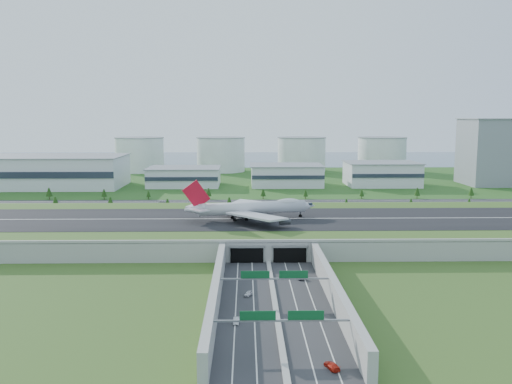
{
  "coord_description": "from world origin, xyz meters",
  "views": [
    {
      "loc": [
        -8.89,
        -258.78,
        57.71
      ],
      "look_at": [
        -3.27,
        35.0,
        16.41
      ],
      "focal_mm": 38.0,
      "sensor_mm": 36.0,
      "label": 1
    }
  ],
  "objects_px": {
    "car_2": "(299,276)",
    "car_3": "(332,366)",
    "fuel_tank_a": "(140,155)",
    "car_5": "(286,201)",
    "office_tower": "(492,152)",
    "car_7": "(161,201)",
    "car_1": "(236,320)",
    "car_4": "(32,205)",
    "boeing_747": "(252,208)",
    "car_0": "(249,293)"
  },
  "relations": [
    {
      "from": "car_2",
      "to": "car_3",
      "type": "bearing_deg",
      "value": 67.97
    },
    {
      "from": "fuel_tank_a",
      "to": "car_5",
      "type": "height_order",
      "value": "fuel_tank_a"
    },
    {
      "from": "car_3",
      "to": "office_tower",
      "type": "bearing_deg",
      "value": -138.87
    },
    {
      "from": "fuel_tank_a",
      "to": "car_7",
      "type": "bearing_deg",
      "value": -75.41
    },
    {
      "from": "car_1",
      "to": "car_3",
      "type": "distance_m",
      "value": 36.05
    },
    {
      "from": "car_4",
      "to": "car_5",
      "type": "relative_size",
      "value": 0.98
    },
    {
      "from": "boeing_747",
      "to": "car_1",
      "type": "relative_size",
      "value": 14.14
    },
    {
      "from": "fuel_tank_a",
      "to": "car_4",
      "type": "bearing_deg",
      "value": -96.84
    },
    {
      "from": "car_4",
      "to": "boeing_747",
      "type": "bearing_deg",
      "value": -124.15
    },
    {
      "from": "car_7",
      "to": "car_0",
      "type": "bearing_deg",
      "value": 6.62
    },
    {
      "from": "car_1",
      "to": "car_5",
      "type": "bearing_deg",
      "value": 84.68
    },
    {
      "from": "fuel_tank_a",
      "to": "car_7",
      "type": "distance_m",
      "value": 215.91
    },
    {
      "from": "car_0",
      "to": "car_1",
      "type": "height_order",
      "value": "car_1"
    },
    {
      "from": "car_0",
      "to": "car_4",
      "type": "xyz_separation_m",
      "value": [
        -138.63,
        177.56,
        -0.0
      ]
    },
    {
      "from": "car_5",
      "to": "fuel_tank_a",
      "type": "bearing_deg",
      "value": -122.07
    },
    {
      "from": "office_tower",
      "to": "fuel_tank_a",
      "type": "distance_m",
      "value": 340.18
    },
    {
      "from": "office_tower",
      "to": "car_5",
      "type": "distance_m",
      "value": 206.0
    },
    {
      "from": "car_0",
      "to": "car_1",
      "type": "xyz_separation_m",
      "value": [
        -3.59,
        -23.32,
        0.03
      ]
    },
    {
      "from": "car_0",
      "to": "car_5",
      "type": "height_order",
      "value": "car_0"
    },
    {
      "from": "office_tower",
      "to": "car_1",
      "type": "xyz_separation_m",
      "value": [
        -211.65,
        -308.41,
        -26.62
      ]
    },
    {
      "from": "car_0",
      "to": "car_1",
      "type": "relative_size",
      "value": 0.93
    },
    {
      "from": "car_5",
      "to": "car_7",
      "type": "bearing_deg",
      "value": -65.77
    },
    {
      "from": "car_5",
      "to": "car_1",
      "type": "bearing_deg",
      "value": 16.4
    },
    {
      "from": "boeing_747",
      "to": "car_3",
      "type": "height_order",
      "value": "boeing_747"
    },
    {
      "from": "car_0",
      "to": "car_4",
      "type": "height_order",
      "value": "car_0"
    },
    {
      "from": "car_1",
      "to": "car_2",
      "type": "xyz_separation_m",
      "value": [
        21.83,
        41.68,
        0.1
      ]
    },
    {
      "from": "car_1",
      "to": "car_3",
      "type": "xyz_separation_m",
      "value": [
        22.45,
        -28.21,
        0.0
      ]
    },
    {
      "from": "car_0",
      "to": "car_3",
      "type": "bearing_deg",
      "value": -45.88
    },
    {
      "from": "office_tower",
      "to": "car_0",
      "type": "height_order",
      "value": "office_tower"
    },
    {
      "from": "boeing_747",
      "to": "car_3",
      "type": "xyz_separation_m",
      "value": [
        16.92,
        -140.14,
        -12.9
      ]
    },
    {
      "from": "boeing_747",
      "to": "car_1",
      "type": "height_order",
      "value": "boeing_747"
    },
    {
      "from": "car_2",
      "to": "car_7",
      "type": "relative_size",
      "value": 1.07
    },
    {
      "from": "fuel_tank_a",
      "to": "boeing_747",
      "type": "distance_m",
      "value": 331.66
    },
    {
      "from": "office_tower",
      "to": "car_5",
      "type": "relative_size",
      "value": 12.73
    },
    {
      "from": "fuel_tank_a",
      "to": "car_3",
      "type": "bearing_deg",
      "value": -73.85
    },
    {
      "from": "car_1",
      "to": "car_4",
      "type": "bearing_deg",
      "value": 126.55
    },
    {
      "from": "boeing_747",
      "to": "car_7",
      "type": "height_order",
      "value": "boeing_747"
    },
    {
      "from": "car_0",
      "to": "car_5",
      "type": "xyz_separation_m",
      "value": [
        26.46,
        191.57,
        -0.02
      ]
    },
    {
      "from": "car_0",
      "to": "car_3",
      "type": "relative_size",
      "value": 0.82
    },
    {
      "from": "car_4",
      "to": "car_7",
      "type": "xyz_separation_m",
      "value": [
        80.91,
        14.19,
        0.11
      ]
    },
    {
      "from": "car_4",
      "to": "car_3",
      "type": "bearing_deg",
      "value": -147.32
    },
    {
      "from": "fuel_tank_a",
      "to": "car_3",
      "type": "relative_size",
      "value": 9.56
    },
    {
      "from": "office_tower",
      "to": "fuel_tank_a",
      "type": "xyz_separation_m",
      "value": [
        -320.0,
        115.0,
        -10.0
      ]
    },
    {
      "from": "fuel_tank_a",
      "to": "car_7",
      "type": "height_order",
      "value": "fuel_tank_a"
    },
    {
      "from": "office_tower",
      "to": "car_1",
      "type": "height_order",
      "value": "office_tower"
    },
    {
      "from": "car_2",
      "to": "car_5",
      "type": "distance_m",
      "value": 173.41
    },
    {
      "from": "car_7",
      "to": "car_4",
      "type": "bearing_deg",
      "value": -90.19
    },
    {
      "from": "office_tower",
      "to": "car_7",
      "type": "relative_size",
      "value": 9.59
    },
    {
      "from": "fuel_tank_a",
      "to": "car_1",
      "type": "relative_size",
      "value": 10.89
    },
    {
      "from": "car_3",
      "to": "car_4",
      "type": "bearing_deg",
      "value": -75.03
    }
  ]
}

